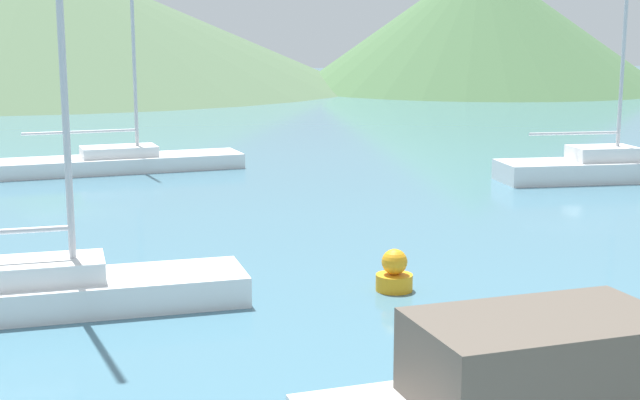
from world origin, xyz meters
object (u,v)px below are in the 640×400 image
(sailboat_middle, at_px, (43,288))
(buoy_marker, at_px, (394,274))
(sailboat_inner, at_px, (119,161))
(sailboat_outer, at_px, (602,166))

(sailboat_middle, xyz_separation_m, buoy_marker, (6.22, 0.20, -0.09))
(sailboat_inner, height_order, sailboat_outer, sailboat_outer)
(buoy_marker, bearing_deg, sailboat_outer, 48.71)
(sailboat_inner, height_order, buoy_marker, sailboat_inner)
(sailboat_inner, xyz_separation_m, sailboat_outer, (15.53, -4.68, 0.10))
(sailboat_inner, xyz_separation_m, sailboat_middle, (-0.50, -16.05, 0.06))
(sailboat_inner, bearing_deg, buoy_marker, -81.26)
(sailboat_middle, distance_m, buoy_marker, 6.23)
(sailboat_inner, bearing_deg, sailboat_outer, -27.89)
(sailboat_middle, bearing_deg, buoy_marker, -4.53)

